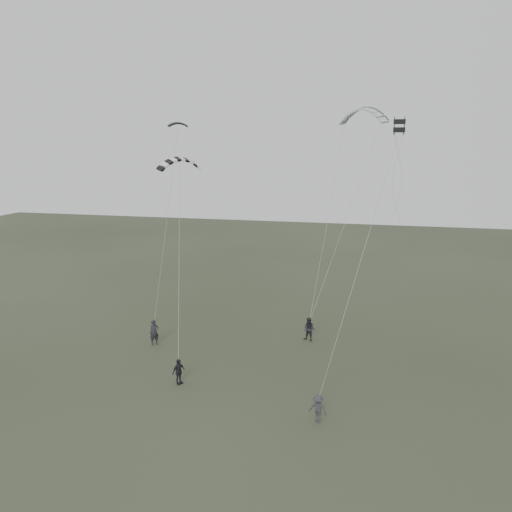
% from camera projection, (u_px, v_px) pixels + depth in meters
% --- Properties ---
extents(ground, '(140.00, 140.00, 0.00)m').
position_uv_depth(ground, '(215.00, 381.00, 32.21)').
color(ground, '#2E3522').
rests_on(ground, ground).
extents(flyer_left, '(0.85, 0.81, 1.96)m').
position_uv_depth(flyer_left, '(154.00, 332.00, 37.95)').
color(flyer_left, black).
rests_on(flyer_left, ground).
extents(flyer_right, '(1.07, 0.95, 1.86)m').
position_uv_depth(flyer_right, '(309.00, 329.00, 38.73)').
color(flyer_right, black).
rests_on(flyer_right, ground).
extents(flyer_center, '(0.79, 1.06, 1.68)m').
position_uv_depth(flyer_center, '(179.00, 372.00, 31.65)').
color(flyer_center, black).
rests_on(flyer_center, ground).
extents(flyer_far, '(1.14, 0.85, 1.58)m').
position_uv_depth(flyer_far, '(318.00, 409.00, 27.29)').
color(flyer_far, '#2E2E34').
rests_on(flyer_far, ground).
extents(kite_dark_small, '(1.69, 1.35, 0.62)m').
position_uv_depth(kite_dark_small, '(178.00, 123.00, 40.61)').
color(kite_dark_small, black).
rests_on(kite_dark_small, flyer_left).
extents(kite_pale_large, '(4.43, 3.41, 1.92)m').
position_uv_depth(kite_pale_large, '(363.00, 109.00, 41.19)').
color(kite_pale_large, '#B6B9BB').
rests_on(kite_pale_large, flyer_right).
extents(kite_striped, '(2.97, 2.86, 1.36)m').
position_uv_depth(kite_striped, '(180.00, 159.00, 34.58)').
color(kite_striped, black).
rests_on(kite_striped, flyer_center).
extents(kite_box, '(0.64, 0.68, 0.75)m').
position_uv_depth(kite_box, '(399.00, 126.00, 27.67)').
color(kite_box, black).
rests_on(kite_box, flyer_far).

